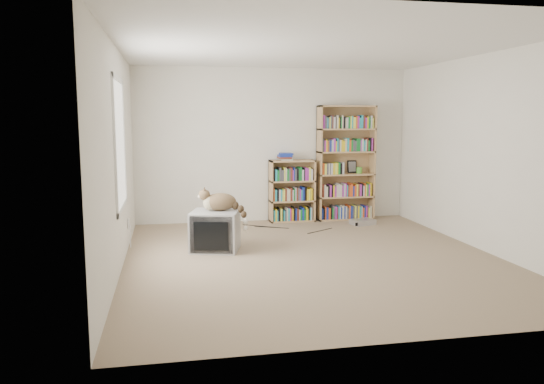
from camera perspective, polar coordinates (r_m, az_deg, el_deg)
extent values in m
cube|color=gray|center=(6.53, 4.43, -7.11)|extent=(4.50, 5.00, 0.01)
cube|color=white|center=(8.75, 0.16, 5.05)|extent=(4.50, 0.02, 2.50)
cube|color=white|center=(3.97, 14.22, 1.31)|extent=(4.50, 0.02, 2.50)
cube|color=white|center=(6.11, -16.26, 3.48)|extent=(0.02, 5.00, 2.50)
cube|color=white|center=(7.25, 21.99, 3.88)|extent=(0.02, 5.00, 2.50)
cube|color=white|center=(6.35, 4.68, 15.23)|extent=(4.50, 5.00, 0.02)
cube|color=white|center=(6.30, -16.04, 4.98)|extent=(0.02, 1.22, 1.52)
cube|color=#A4A4A7|center=(6.87, -6.14, -4.17)|extent=(0.71, 0.67, 0.51)
cube|color=black|center=(6.63, -6.54, -4.62)|extent=(0.53, 0.18, 0.47)
cube|color=black|center=(6.61, -6.57, -4.74)|extent=(0.42, 0.13, 0.36)
cube|color=black|center=(6.98, -5.95, -4.06)|extent=(0.42, 0.38, 0.31)
ellipsoid|color=#392517|center=(6.86, -5.59, -1.06)|extent=(0.42, 0.27, 0.23)
ellipsoid|color=#392517|center=(6.87, -4.70, -1.11)|extent=(0.19, 0.21, 0.17)
ellipsoid|color=#C3B68D|center=(6.83, -6.74, -1.19)|extent=(0.16, 0.16, 0.19)
ellipsoid|color=#392517|center=(6.82, -7.29, -0.30)|extent=(0.15, 0.14, 0.14)
sphere|color=beige|center=(6.82, -7.76, -0.48)|extent=(0.06, 0.06, 0.06)
cone|color=black|center=(6.78, -7.24, 0.22)|extent=(0.05, 0.07, 0.07)
cone|color=black|center=(6.86, -7.29, 0.30)|extent=(0.05, 0.07, 0.07)
cube|color=tan|center=(8.79, 5.09, 3.07)|extent=(0.02, 0.30, 1.90)
cube|color=tan|center=(9.08, 10.70, 3.12)|extent=(0.02, 0.30, 1.90)
cube|color=tan|center=(9.05, 7.66, 3.17)|extent=(0.95, 0.03, 1.90)
cube|color=tan|center=(8.89, 8.06, 9.12)|extent=(0.95, 0.30, 0.02)
cube|color=tan|center=(9.05, 7.83, -2.82)|extent=(0.95, 0.30, 0.03)
cube|color=tan|center=(8.99, 7.87, -0.47)|extent=(0.95, 0.30, 0.03)
cube|color=tan|center=(8.94, 7.92, 1.90)|extent=(0.95, 0.30, 0.02)
cube|color=tan|center=(8.91, 7.96, 4.30)|extent=(0.95, 0.30, 0.02)
cube|color=tan|center=(8.89, 8.01, 6.70)|extent=(0.95, 0.30, 0.02)
cube|color=#D54D1C|center=(9.03, 7.84, -2.15)|extent=(0.87, 0.24, 0.19)
cube|color=#172C96|center=(8.97, 7.89, 0.21)|extent=(0.87, 0.24, 0.19)
cube|color=#136F2A|center=(8.93, 7.93, 2.59)|extent=(0.87, 0.24, 0.19)
cube|color=#BEB79D|center=(8.90, 7.98, 4.99)|extent=(0.87, 0.24, 0.19)
cube|color=black|center=(8.89, 8.02, 7.40)|extent=(0.87, 0.24, 0.19)
cube|color=tan|center=(8.65, -0.14, 0.07)|extent=(0.02, 0.30, 1.01)
cube|color=tan|center=(8.81, 4.41, 0.19)|extent=(0.02, 0.30, 1.01)
cube|color=tan|center=(8.85, 1.96, 0.25)|extent=(0.74, 0.03, 1.01)
cube|color=tan|center=(8.67, 2.18, 3.36)|extent=(0.74, 0.30, 0.02)
cube|color=tan|center=(8.80, 2.14, -3.06)|extent=(0.74, 0.30, 0.03)
cube|color=tan|center=(8.74, 2.15, -0.94)|extent=(0.74, 0.30, 0.03)
cube|color=tan|center=(8.70, 2.16, 1.20)|extent=(0.74, 0.30, 0.02)
cube|color=#D54D1C|center=(8.78, 2.15, -2.37)|extent=(0.66, 0.24, 0.19)
cube|color=#172C96|center=(8.73, 2.16, -0.24)|extent=(0.66, 0.24, 0.19)
cube|color=#136F2A|center=(8.69, 2.17, 1.91)|extent=(0.66, 0.24, 0.19)
cube|color=#D54D1C|center=(8.63, 1.47, 3.82)|extent=(0.21, 0.28, 0.12)
cylinder|color=#56AF32|center=(9.01, 9.35, 2.34)|extent=(0.10, 0.10, 0.11)
cube|color=black|center=(9.07, 8.59, 2.72)|extent=(0.16, 0.05, 0.21)
cube|color=silver|center=(8.63, 9.73, -3.20)|extent=(0.42, 0.35, 0.08)
cube|color=silver|center=(7.20, -15.19, -3.32)|extent=(0.01, 0.08, 0.13)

